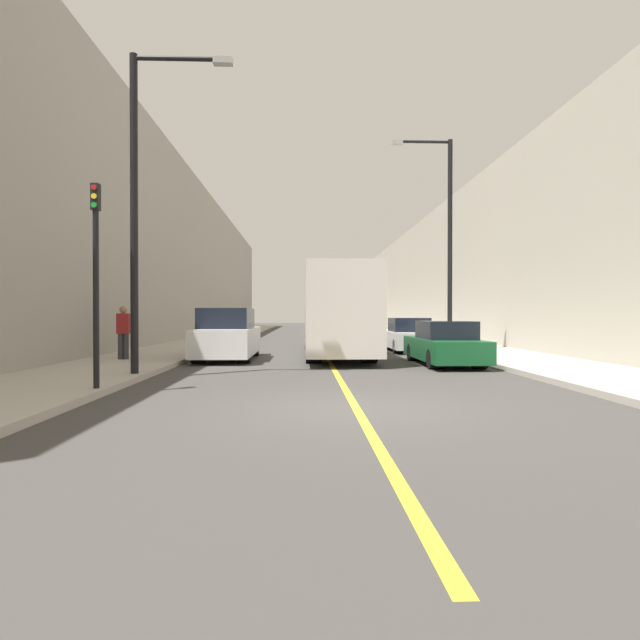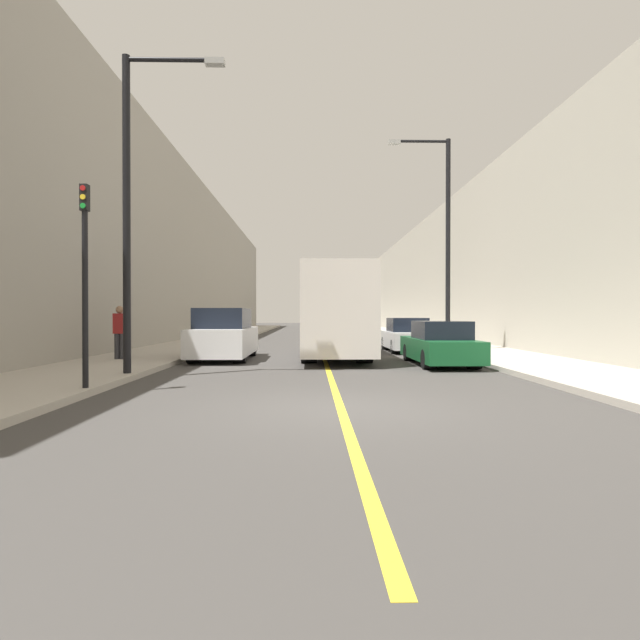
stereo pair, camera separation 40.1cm
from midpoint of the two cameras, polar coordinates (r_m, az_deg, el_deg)
name	(u,v)px [view 2 (the right image)]	position (r m, az deg, el deg)	size (l,w,h in m)	color
ground_plane	(341,409)	(9.03, 3.68, -10.07)	(200.00, 200.00, 0.00)	#3F3D3A
sidewalk_left	(229,336)	(39.35, -10.03, -1.78)	(3.61, 72.00, 0.15)	#B2AA9E
sidewalk_right	(404,336)	(39.61, 9.90, -1.76)	(3.61, 72.00, 0.15)	#B2AA9E
building_row_left	(180,261)	(40.30, -15.43, 6.48)	(4.00, 72.00, 11.69)	gray
building_row_right	(453,277)	(40.59, 15.21, 4.81)	(4.00, 72.00, 9.39)	#B7B2A3
road_center_line	(317,337)	(38.89, -0.03, -1.90)	(0.16, 72.00, 0.01)	gold
bus	(332,311)	(20.82, 1.96, 0.98)	(2.47, 11.26, 3.41)	silver
parked_suv_left	(224,336)	(18.99, -10.30, -1.81)	(2.01, 4.96, 1.92)	silver
car_right_near	(440,345)	(17.24, 14.17, -2.79)	(1.79, 4.68, 1.47)	#145128
car_right_mid	(406,336)	(23.16, 10.34, -1.87)	(1.81, 4.34, 1.55)	silver
street_lamp_left	(135,194)	(14.15, -19.62, 13.44)	(2.65, 0.24, 8.26)	black
street_lamp_right	(443,232)	(22.20, 14.43, 9.71)	(2.65, 0.24, 9.00)	black
traffic_light	(85,277)	(11.39, -24.36, 4.46)	(0.16, 0.18, 4.22)	black
pedestrian	(120,332)	(18.47, -21.34, -1.24)	(0.40, 0.26, 1.83)	#2D2D33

